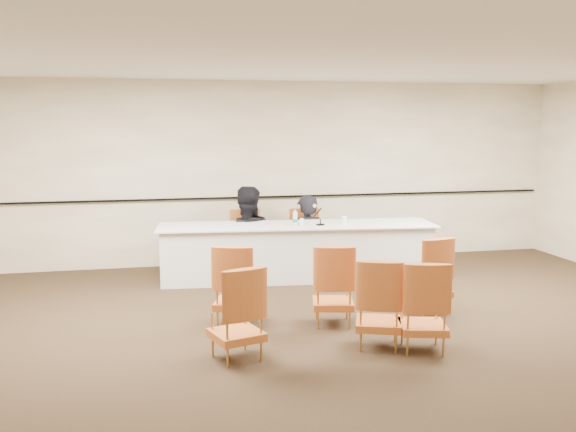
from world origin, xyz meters
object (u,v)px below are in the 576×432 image
(panelist_main, at_px, (306,249))
(aud_chair_back_left, at_px, (236,312))
(panel_table, at_px, (297,252))
(aud_chair_front_mid, at_px, (333,284))
(water_bottle, at_px, (295,217))
(coffee_cup, at_px, (344,221))
(aud_chair_front_left, at_px, (236,284))
(panelist_main_chair, at_px, (306,240))
(microphone, at_px, (320,215))
(aud_chair_back_right, at_px, (423,305))
(panelist_second_chair, at_px, (246,241))
(aud_chair_back_mid, at_px, (379,303))
(aud_chair_front_right, at_px, (428,274))
(panelist_second, at_px, (246,246))
(drinking_glass, at_px, (302,222))

(panelist_main, relative_size, aud_chair_back_left, 1.83)
(panel_table, relative_size, aud_chair_back_left, 4.32)
(aud_chair_front_mid, bearing_deg, panel_table, 100.05)
(panelist_main, xyz_separation_m, water_bottle, (-0.32, -0.61, 0.61))
(coffee_cup, relative_size, aud_chair_front_left, 0.13)
(panelist_main_chair, bearing_deg, panel_table, -110.39)
(microphone, relative_size, aud_chair_back_right, 0.32)
(panel_table, relative_size, aud_chair_front_left, 4.32)
(panelist_second_chair, distance_m, aud_chair_back_mid, 3.83)
(panelist_main_chair, height_order, aud_chair_front_left, same)
(aud_chair_front_mid, bearing_deg, aud_chair_back_mid, -60.88)
(aud_chair_front_right, relative_size, aud_chair_back_left, 1.00)
(panelist_main_chair, bearing_deg, aud_chair_front_mid, -91.92)
(aud_chair_back_mid, bearing_deg, aud_chair_front_right, 65.87)
(panelist_second_chair, distance_m, coffee_cup, 1.64)
(aud_chair_front_mid, distance_m, aud_chair_front_right, 1.29)
(water_bottle, distance_m, aud_chair_back_mid, 3.08)
(aud_chair_front_right, bearing_deg, panelist_second, 113.00)
(aud_chair_back_left, bearing_deg, panel_table, 49.28)
(water_bottle, distance_m, aud_chair_front_right, 2.37)
(water_bottle, distance_m, drinking_glass, 0.12)
(drinking_glass, relative_size, aud_chair_front_mid, 0.11)
(water_bottle, bearing_deg, aud_chair_front_left, -120.73)
(coffee_cup, bearing_deg, panel_table, 165.56)
(microphone, distance_m, aud_chair_front_mid, 2.19)
(aud_chair_back_right, bearing_deg, microphone, 108.12)
(aud_chair_front_left, xyz_separation_m, aud_chair_back_mid, (1.34, -1.08, 0.00))
(water_bottle, bearing_deg, panel_table, 45.64)
(panelist_second_chair, height_order, drinking_glass, panelist_second_chair)
(aud_chair_front_left, height_order, aud_chair_front_right, same)
(drinking_glass, bearing_deg, panelist_second, 134.62)
(panelist_second, height_order, microphone, panelist_second)
(panelist_main_chair, height_order, panelist_second_chair, same)
(water_bottle, height_order, aud_chair_front_mid, water_bottle)
(aud_chair_back_left, height_order, aud_chair_back_right, same)
(panel_table, height_order, microphone, microphone)
(aud_chair_front_right, xyz_separation_m, aud_chair_back_left, (-2.52, -1.08, 0.00))
(panelist_second_chair, relative_size, microphone, 3.12)
(aud_chair_front_mid, bearing_deg, aud_chair_back_right, -45.16)
(aud_chair_front_right, height_order, aud_chair_back_right, same)
(panelist_main, distance_m, aud_chair_front_mid, 2.84)
(panel_table, xyz_separation_m, drinking_glass, (0.06, -0.07, 0.46))
(coffee_cup, distance_m, aud_chair_front_right, 1.96)
(panelist_second, bearing_deg, aud_chair_front_left, 82.31)
(panel_table, bearing_deg, aud_chair_back_left, -107.64)
(panel_table, distance_m, panelist_second, 0.95)
(aud_chair_front_left, distance_m, aud_chair_front_mid, 1.13)
(panelist_main, relative_size, aud_chair_front_left, 1.83)
(aud_chair_back_left, xyz_separation_m, aud_chair_back_mid, (1.49, 0.02, 0.00))
(panelist_main_chair, xyz_separation_m, aud_chair_front_mid, (-0.39, -2.81, 0.00))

